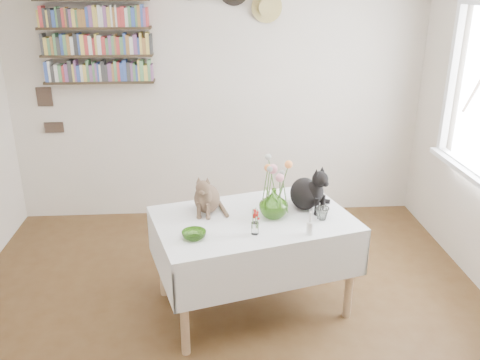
{
  "coord_description": "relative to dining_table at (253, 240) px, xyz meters",
  "views": [
    {
      "loc": [
        -0.12,
        -2.64,
        2.27
      ],
      "look_at": [
        0.09,
        0.46,
        1.05
      ],
      "focal_mm": 38.0,
      "sensor_mm": 36.0,
      "label": 1
    }
  ],
  "objects": [
    {
      "name": "berry_jar",
      "position": [
        -0.01,
        -0.24,
        0.27
      ],
      "size": [
        0.05,
        0.05,
        0.2
      ],
      "color": "white",
      "rests_on": "dining_table"
    },
    {
      "name": "candlestick",
      "position": [
        0.34,
        -0.27,
        0.23
      ],
      "size": [
        0.04,
        0.04,
        0.16
      ],
      "color": "white",
      "rests_on": "dining_table"
    },
    {
      "name": "porcelain_figurine",
      "position": [
        0.43,
        0.07,
        0.22
      ],
      "size": [
        0.05,
        0.05,
        0.09
      ],
      "color": "white",
      "rests_on": "dining_table"
    },
    {
      "name": "wall_art_plaques",
      "position": [
        -1.82,
        1.67,
        0.58
      ],
      "size": [
        0.21,
        0.02,
        0.44
      ],
      "color": "#38281E",
      "rests_on": "room"
    },
    {
      "name": "dining_table",
      "position": [
        0.0,
        0.0,
        0.0
      ],
      "size": [
        1.54,
        1.2,
        0.72
      ],
      "color": "white",
      "rests_on": "room"
    },
    {
      "name": "room",
      "position": [
        -0.19,
        -0.56,
        0.7
      ],
      "size": [
        4.08,
        4.58,
        2.58
      ],
      "color": "brown",
      "rests_on": "ground"
    },
    {
      "name": "bookshelf_unit",
      "position": [
        -1.29,
        1.6,
        1.3
      ],
      "size": [
        1.0,
        0.16,
        0.91
      ],
      "color": "#322517",
      "rests_on": "room"
    },
    {
      "name": "flower_vase",
      "position": [
        0.14,
        0.0,
        0.29
      ],
      "size": [
        0.28,
        0.28,
        0.21
      ],
      "primitive_type": "imported",
      "rotation": [
        0.0,
        0.0,
        0.56
      ],
      "color": "#71B33D",
      "rests_on": "dining_table"
    },
    {
      "name": "black_cat",
      "position": [
        0.39,
        0.15,
        0.35
      ],
      "size": [
        0.37,
        0.37,
        0.35
      ],
      "primitive_type": null,
      "rotation": [
        0.0,
        0.0,
        0.75
      ],
      "color": "black",
      "rests_on": "dining_table"
    },
    {
      "name": "flower_bouquet",
      "position": [
        0.14,
        0.01,
        0.52
      ],
      "size": [
        0.17,
        0.13,
        0.39
      ],
      "color": "#4C7233",
      "rests_on": "flower_vase"
    },
    {
      "name": "tabby_cat",
      "position": [
        -0.32,
        0.13,
        0.33
      ],
      "size": [
        0.26,
        0.3,
        0.31
      ],
      "primitive_type": null,
      "rotation": [
        0.0,
        0.0,
        -0.22
      ],
      "color": "brown",
      "rests_on": "dining_table"
    },
    {
      "name": "drinking_glass",
      "position": [
        0.47,
        -0.06,
        0.22
      ],
      "size": [
        0.1,
        0.1,
        0.09
      ],
      "primitive_type": "imported",
      "rotation": [
        0.0,
        0.0,
        -0.01
      ],
      "color": "white",
      "rests_on": "dining_table"
    },
    {
      "name": "green_bowl",
      "position": [
        -0.41,
        -0.28,
        0.2
      ],
      "size": [
        0.17,
        0.17,
        0.05
      ],
      "primitive_type": "imported",
      "rotation": [
        0.0,
        0.0,
        0.05
      ],
      "color": "#71B33D",
      "rests_on": "dining_table"
    }
  ]
}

